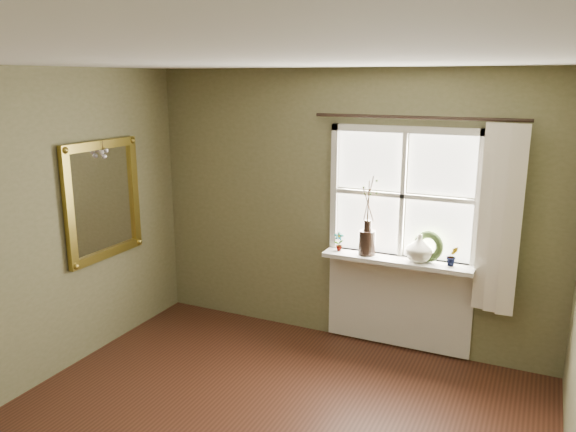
% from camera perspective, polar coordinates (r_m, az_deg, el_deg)
% --- Properties ---
extents(ceiling, '(4.50, 4.50, 0.00)m').
position_cam_1_polar(ceiling, '(3.17, -7.66, 15.46)').
color(ceiling, silver).
rests_on(ceiling, ground).
extents(wall_back, '(4.00, 0.10, 2.60)m').
position_cam_1_polar(wall_back, '(5.39, 6.01, 0.83)').
color(wall_back, '#686644').
rests_on(wall_back, ground).
extents(window_frame, '(1.36, 0.06, 1.24)m').
position_cam_1_polar(window_frame, '(5.14, 11.60, 2.04)').
color(window_frame, silver).
rests_on(window_frame, wall_back).
extents(window_sill, '(1.36, 0.26, 0.04)m').
position_cam_1_polar(window_sill, '(5.19, 11.00, -4.47)').
color(window_sill, silver).
rests_on(window_sill, wall_back).
extents(window_apron, '(1.36, 0.04, 0.88)m').
position_cam_1_polar(window_apron, '(5.44, 11.08, -8.54)').
color(window_apron, silver).
rests_on(window_apron, ground).
extents(dark_jug, '(0.18, 0.18, 0.23)m').
position_cam_1_polar(dark_jug, '(5.22, 8.03, -2.70)').
color(dark_jug, black).
rests_on(dark_jug, window_sill).
extents(cream_vase, '(0.26, 0.26, 0.25)m').
position_cam_1_polar(cream_vase, '(5.10, 13.18, -3.18)').
color(cream_vase, beige).
rests_on(cream_vase, window_sill).
extents(wreath, '(0.30, 0.18, 0.29)m').
position_cam_1_polar(wreath, '(5.13, 14.03, -3.34)').
color(wreath, '#30451E').
rests_on(wreath, window_sill).
extents(potted_plant_left, '(0.11, 0.10, 0.18)m').
position_cam_1_polar(potted_plant_left, '(5.31, 5.19, -2.60)').
color(potted_plant_left, '#30451E').
rests_on(potted_plant_left, window_sill).
extents(potted_plant_right, '(0.12, 0.11, 0.18)m').
position_cam_1_polar(potted_plant_right, '(5.07, 16.35, -3.92)').
color(potted_plant_right, '#30451E').
rests_on(potted_plant_right, window_sill).
extents(curtain, '(0.36, 0.12, 1.59)m').
position_cam_1_polar(curtain, '(4.95, 20.74, -0.40)').
color(curtain, beige).
rests_on(curtain, wall_back).
extents(curtain_rod, '(1.84, 0.03, 0.03)m').
position_cam_1_polar(curtain_rod, '(4.97, 12.96, 9.73)').
color(curtain_rod, black).
rests_on(curtain_rod, wall_back).
extents(gilt_mirror, '(0.10, 0.92, 1.09)m').
position_cam_1_polar(gilt_mirror, '(5.41, -18.26, 1.59)').
color(gilt_mirror, white).
rests_on(gilt_mirror, wall_left).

